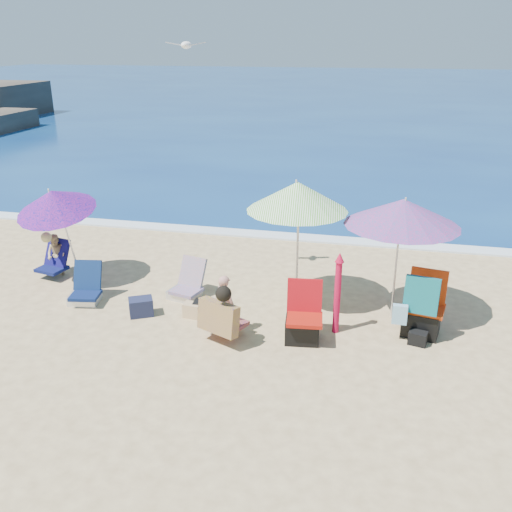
% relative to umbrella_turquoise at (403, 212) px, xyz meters
% --- Properties ---
extents(ground, '(120.00, 120.00, 0.00)m').
position_rel_umbrella_turquoise_xyz_m(ground, '(-1.96, -1.47, -1.85)').
color(ground, '#D8BC84').
rests_on(ground, ground).
extents(sea, '(120.00, 80.00, 0.12)m').
position_rel_umbrella_turquoise_xyz_m(sea, '(-1.96, 43.53, -1.90)').
color(sea, navy).
rests_on(sea, ground).
extents(foam, '(120.00, 0.50, 0.04)m').
position_rel_umbrella_turquoise_xyz_m(foam, '(-1.96, 3.63, -1.83)').
color(foam, white).
rests_on(foam, ground).
extents(umbrella_turquoise, '(1.99, 1.99, 2.10)m').
position_rel_umbrella_turquoise_xyz_m(umbrella_turquoise, '(0.00, 0.00, 0.00)').
color(umbrella_turquoise, silver).
rests_on(umbrella_turquoise, ground).
extents(umbrella_striped, '(1.84, 1.84, 2.26)m').
position_rel_umbrella_turquoise_xyz_m(umbrella_striped, '(-1.70, 0.12, 0.13)').
color(umbrella_striped, silver).
rests_on(umbrella_striped, ground).
extents(umbrella_blue, '(1.56, 1.61, 1.99)m').
position_rel_umbrella_turquoise_xyz_m(umbrella_blue, '(-6.19, 0.10, -0.22)').
color(umbrella_blue, white).
rests_on(umbrella_blue, ground).
extents(furled_umbrella, '(0.14, 0.14, 1.37)m').
position_rel_umbrella_turquoise_xyz_m(furled_umbrella, '(-0.90, -0.71, -1.10)').
color(furled_umbrella, '#BD0D34').
rests_on(furled_umbrella, ground).
extents(chair_navy, '(0.63, 0.72, 0.70)m').
position_rel_umbrella_turquoise_xyz_m(chair_navy, '(-5.36, -0.58, -1.67)').
color(chair_navy, '#0C1B45').
rests_on(chair_navy, ground).
extents(chair_rainbow, '(0.68, 0.76, 0.70)m').
position_rel_umbrella_turquoise_xyz_m(chair_rainbow, '(-3.66, -0.01, -1.67)').
color(chair_rainbow, '#C45E45').
rests_on(chair_rainbow, ground).
extents(camp_chair_left, '(0.62, 0.65, 0.95)m').
position_rel_umbrella_turquoise_xyz_m(camp_chair_left, '(-1.38, -1.08, -1.57)').
color(camp_chair_left, '#A3160B').
rests_on(camp_chair_left, ground).
extents(camp_chair_right, '(0.84, 0.76, 1.06)m').
position_rel_umbrella_turquoise_xyz_m(camp_chair_right, '(0.42, -0.49, -1.47)').
color(camp_chair_right, '#BE360D').
rests_on(camp_chair_right, ground).
extents(person_center, '(0.75, 0.89, 1.00)m').
position_rel_umbrella_turquoise_xyz_m(person_center, '(-2.61, -1.29, -1.37)').
color(person_center, tan).
rests_on(person_center, ground).
extents(person_left, '(0.61, 0.68, 0.94)m').
position_rel_umbrella_turquoise_xyz_m(person_left, '(-6.50, 0.39, -1.42)').
color(person_left, tan).
rests_on(person_left, ground).
extents(bag_navy_a, '(0.48, 0.44, 0.31)m').
position_rel_umbrella_turquoise_xyz_m(bag_navy_a, '(-4.18, -0.85, -1.70)').
color(bag_navy_a, '#1B203C').
rests_on(bag_navy_a, ground).
extents(bag_black_a, '(0.36, 0.27, 0.25)m').
position_rel_umbrella_turquoise_xyz_m(bag_black_a, '(-3.14, -0.62, -1.73)').
color(bag_black_a, black).
rests_on(bag_black_a, ground).
extents(bag_tan, '(0.31, 0.23, 0.25)m').
position_rel_umbrella_turquoise_xyz_m(bag_tan, '(-3.31, -0.72, -1.73)').
color(bag_tan, tan).
rests_on(bag_tan, ground).
extents(bag_navy_b, '(0.54, 0.49, 0.33)m').
position_rel_umbrella_turquoise_xyz_m(bag_navy_b, '(0.41, -0.11, -1.69)').
color(bag_navy_b, '#1B263C').
rests_on(bag_navy_b, ground).
extents(bag_black_b, '(0.31, 0.25, 0.21)m').
position_rel_umbrella_turquoise_xyz_m(bag_black_b, '(0.37, -0.83, -1.75)').
color(bag_black_b, black).
rests_on(bag_black_b, ground).
extents(seagull, '(0.68, 0.34, 0.12)m').
position_rel_umbrella_turquoise_xyz_m(seagull, '(-3.73, 0.74, 2.45)').
color(seagull, white).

